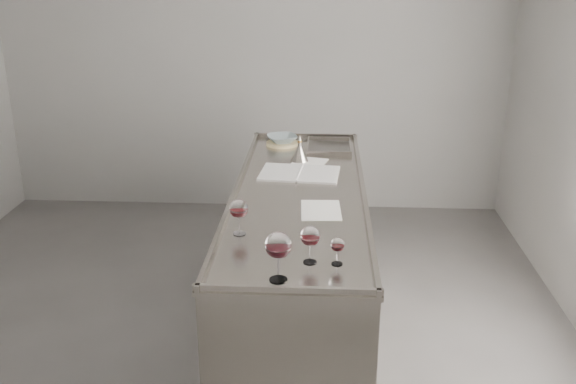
# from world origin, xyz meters

# --- Properties ---
(room_shell) EXTENTS (4.54, 5.04, 2.84)m
(room_shell) POSITION_xyz_m (0.00, 0.00, 1.40)
(room_shell) COLOR #4F4C4A
(room_shell) RESTS_ON ground
(counter) EXTENTS (0.77, 2.42, 0.97)m
(counter) POSITION_xyz_m (0.50, 0.30, 0.47)
(counter) COLOR gray
(counter) RESTS_ON ground
(wine_glass_left) EXTENTS (0.09, 0.09, 0.18)m
(wine_glass_left) POSITION_xyz_m (0.23, -0.31, 1.07)
(wine_glass_left) COLOR white
(wine_glass_left) RESTS_ON counter
(wine_glass_middle) EXTENTS (0.11, 0.11, 0.22)m
(wine_glass_middle) POSITION_xyz_m (0.46, -0.78, 1.09)
(wine_glass_middle) COLOR white
(wine_glass_middle) RESTS_ON counter
(wine_glass_right) EXTENTS (0.09, 0.09, 0.17)m
(wine_glass_right) POSITION_xyz_m (0.58, -0.61, 1.06)
(wine_glass_right) COLOR white
(wine_glass_right) RESTS_ON counter
(wine_glass_small) EXTENTS (0.06, 0.06, 0.13)m
(wine_glass_small) POSITION_xyz_m (0.70, -0.62, 1.03)
(wine_glass_small) COLOR white
(wine_glass_small) RESTS_ON counter
(notebook) EXTENTS (0.51, 0.38, 0.02)m
(notebook) POSITION_xyz_m (0.49, 0.62, 0.95)
(notebook) COLOR silver
(notebook) RESTS_ON counter
(loose_paper_top) EXTENTS (0.22, 0.31, 0.00)m
(loose_paper_top) POSITION_xyz_m (0.63, 0.02, 0.94)
(loose_paper_top) COLOR silver
(loose_paper_top) RESTS_ON counter
(loose_paper_under) EXTENTS (0.28, 0.35, 0.00)m
(loose_paper_under) POSITION_xyz_m (0.53, 0.82, 0.94)
(loose_paper_under) COLOR silver
(loose_paper_under) RESTS_ON counter
(trivet) EXTENTS (0.30, 0.30, 0.02)m
(trivet) POSITION_xyz_m (0.34, 1.28, 0.95)
(trivet) COLOR beige
(trivet) RESTS_ON counter
(ceramic_bowl) EXTENTS (0.27, 0.27, 0.05)m
(ceramic_bowl) POSITION_xyz_m (0.34, 1.28, 0.99)
(ceramic_bowl) COLOR gray
(ceramic_bowl) RESTS_ON trivet
(wine_funnel) EXTENTS (0.12, 0.12, 0.18)m
(wine_funnel) POSITION_xyz_m (0.48, 0.89, 0.99)
(wine_funnel) COLOR #AFA79B
(wine_funnel) RESTS_ON counter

